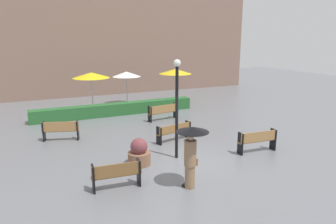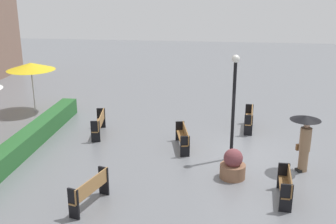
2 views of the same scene
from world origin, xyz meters
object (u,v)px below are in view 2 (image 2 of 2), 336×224
object	(u,v)px
bench_near_right	(250,117)
pedestrian_with_umbrella	(305,135)
bench_far_left	(90,189)
bench_near_left	(286,184)
lamp_post	(234,97)
patio_umbrella_yellow_far	(31,66)
planter_pot	(233,166)
bench_mid_center	(183,136)
bench_back_row	(99,123)

from	to	relation	value
bench_near_right	pedestrian_with_umbrella	world-z (taller)	pedestrian_with_umbrella
bench_far_left	bench_near_left	bearing A→B (deg)	-79.28
lamp_post	patio_umbrella_yellow_far	world-z (taller)	lamp_post
patio_umbrella_yellow_far	bench_near_left	bearing A→B (deg)	-123.79
planter_pot	bench_mid_center	bearing A→B (deg)	38.15
bench_near_left	pedestrian_with_umbrella	world-z (taller)	pedestrian_with_umbrella
bench_near_right	lamp_post	distance (m)	3.87
bench_near_left	bench_near_right	bearing A→B (deg)	6.37
pedestrian_with_umbrella	planter_pot	world-z (taller)	pedestrian_with_umbrella
bench_back_row	bench_far_left	size ratio (longest dim) A/B	1.15
pedestrian_with_umbrella	patio_umbrella_yellow_far	xyz separation A→B (m)	(5.32, 12.02, 0.97)
planter_pot	bench_back_row	bearing A→B (deg)	58.20
bench_mid_center	bench_near_right	xyz separation A→B (m)	(2.51, -2.70, 0.05)
patio_umbrella_yellow_far	bench_far_left	bearing A→B (deg)	-147.17
bench_far_left	patio_umbrella_yellow_far	size ratio (longest dim) A/B	0.67
bench_far_left	planter_pot	world-z (taller)	planter_pot
bench_back_row	bench_near_left	bearing A→B (deg)	-123.70
bench_near_left	bench_far_left	distance (m)	5.75
bench_near_left	bench_near_right	size ratio (longest dim) A/B	0.90
planter_pot	patio_umbrella_yellow_far	distance (m)	11.60
lamp_post	bench_near_left	bearing A→B (deg)	-151.43
bench_near_left	pedestrian_with_umbrella	size ratio (longest dim) A/B	0.79
pedestrian_with_umbrella	patio_umbrella_yellow_far	world-z (taller)	patio_umbrella_yellow_far
bench_mid_center	lamp_post	bearing A→B (deg)	-113.51
bench_near_right	planter_pot	size ratio (longest dim) A/B	1.71
bench_near_left	patio_umbrella_yellow_far	distance (m)	13.55
planter_pot	bench_far_left	bearing A→B (deg)	119.67
bench_near_left	bench_back_row	bearing A→B (deg)	56.30
bench_mid_center	bench_near_left	bearing A→B (deg)	-137.07
bench_back_row	pedestrian_with_umbrella	bearing A→B (deg)	-107.85
bench_near_left	planter_pot	distance (m)	2.00
bench_near_right	pedestrian_with_umbrella	distance (m)	4.35
bench_near_left	planter_pot	bearing A→B (deg)	50.13
bench_mid_center	bench_far_left	bearing A→B (deg)	154.27
bench_near_left	lamp_post	distance (m)	3.73
lamp_post	patio_umbrella_yellow_far	xyz separation A→B (m)	(4.63, 9.62, -0.09)
bench_far_left	pedestrian_with_umbrella	world-z (taller)	pedestrian_with_umbrella
bench_back_row	bench_near_right	bearing A→B (deg)	-77.16
planter_pot	patio_umbrella_yellow_far	size ratio (longest dim) A/B	0.42
bench_near_left	lamp_post	world-z (taller)	lamp_post
bench_back_row	patio_umbrella_yellow_far	distance (m)	5.27
bench_back_row	planter_pot	distance (m)	6.48
bench_near_right	planter_pot	bearing A→B (deg)	170.14
bench_mid_center	bench_far_left	size ratio (longest dim) A/B	1.11
bench_back_row	bench_near_left	size ratio (longest dim) A/B	1.20
bench_near_right	patio_umbrella_yellow_far	xyz separation A→B (m)	(1.33, 10.48, 1.74)
bench_far_left	patio_umbrella_yellow_far	distance (m)	10.32
bench_back_row	pedestrian_with_umbrella	world-z (taller)	pedestrian_with_umbrella
bench_back_row	bench_near_right	size ratio (longest dim) A/B	1.08
lamp_post	patio_umbrella_yellow_far	size ratio (longest dim) A/B	1.57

